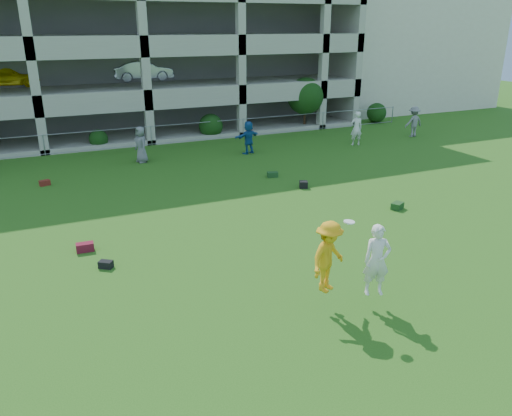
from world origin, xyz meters
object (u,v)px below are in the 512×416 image
bystander_e (356,128)px  bystander_f (414,122)px  stucco_building (377,46)px  bystander_d (248,137)px  frisbee_contest (342,258)px  crate_d (303,185)px  bystander_c (141,144)px  parking_garage (117,37)px

bystander_e → bystander_f: bearing=-163.9°
bystander_e → bystander_f: bystander_e is taller
stucco_building → bystander_d: 23.06m
bystander_d → frisbee_contest: size_ratio=0.82×
frisbee_contest → bystander_f: bearing=44.7°
crate_d → frisbee_contest: size_ratio=0.16×
bystander_c → crate_d: size_ratio=5.46×
stucco_building → bystander_d: size_ratio=8.67×
bystander_c → stucco_building: bearing=103.9°
bystander_c → crate_d: bystander_c is taller
bystander_c → bystander_e: (12.66, -1.31, 0.06)m
stucco_building → crate_d: bearing=-133.1°
bystander_d → parking_garage: 14.61m
stucco_building → bystander_c: size_ratio=8.37×
frisbee_contest → bystander_d: bearing=74.7°
frisbee_contest → parking_garage: 29.28m
bystander_f → bystander_c: bearing=-3.3°
bystander_f → crate_d: bystander_f is taller
stucco_building → crate_d: (-18.72, -20.03, -4.85)m
bystander_c → frisbee_contest: (1.52, -16.58, 0.47)m
parking_garage → stucco_building: bearing=0.7°
frisbee_contest → bystander_e: bearing=53.9°
stucco_building → bystander_e: size_ratio=7.89×
bystander_e → crate_d: bystander_e is taller
bystander_c → parking_garage: bearing=160.2°
stucco_building → crate_d: stucco_building is taller
stucco_building → parking_garage: bearing=-179.3°
bystander_e → crate_d: bearing=51.4°
bystander_d → bystander_e: 6.79m
bystander_c → bystander_d: size_ratio=1.04×
bystander_c → bystander_f: 17.46m
bystander_d → frisbee_contest: 16.60m
bystander_e → frisbee_contest: frisbee_contest is taller
bystander_d → bystander_e: size_ratio=0.91×
bystander_d → bystander_e: bystander_e is taller
bystander_d → stucco_building: bearing=-164.7°
bystander_c → frisbee_contest: bearing=-8.3°
crate_d → bystander_f: bearing=29.1°
stucco_building → bystander_d: (-18.45, -13.21, -4.08)m
bystander_e → bystander_f: 4.80m
bystander_d → bystander_e: (6.75, -0.73, 0.09)m
stucco_building → bystander_c: stucco_building is taller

